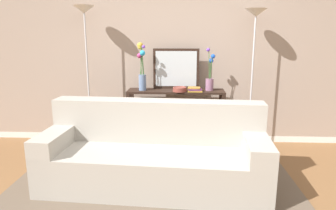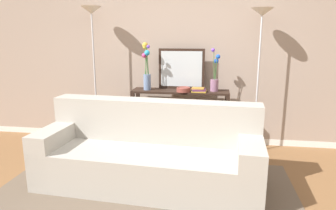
% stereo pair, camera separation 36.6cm
% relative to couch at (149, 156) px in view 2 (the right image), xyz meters
% --- Properties ---
extents(back_wall, '(12.00, 0.15, 2.72)m').
position_rel_couch_xyz_m(back_wall, '(0.26, 1.50, 1.04)').
color(back_wall, white).
rests_on(back_wall, ground).
extents(area_rug, '(3.05, 1.65, 0.01)m').
position_rel_couch_xyz_m(area_rug, '(-0.00, -0.16, -0.31)').
color(area_rug, brown).
rests_on(area_rug, ground).
extents(couch, '(2.36, 0.99, 0.88)m').
position_rel_couch_xyz_m(couch, '(0.00, 0.00, 0.00)').
color(couch, '#ADA89E').
rests_on(couch, ground).
extents(console_table, '(1.34, 0.34, 0.83)m').
position_rel_couch_xyz_m(console_table, '(0.20, 1.16, 0.25)').
color(console_table, black).
rests_on(console_table, ground).
extents(floor_lamp_left, '(0.28, 0.28, 1.96)m').
position_rel_couch_xyz_m(floor_lamp_left, '(-1.02, 1.12, 1.22)').
color(floor_lamp_left, silver).
rests_on(floor_lamp_left, ground).
extents(floor_lamp_right, '(0.28, 0.28, 1.91)m').
position_rel_couch_xyz_m(floor_lamp_right, '(1.22, 1.12, 1.18)').
color(floor_lamp_right, silver).
rests_on(floor_lamp_right, ground).
extents(wall_mirror, '(0.65, 0.02, 0.56)m').
position_rel_couch_xyz_m(wall_mirror, '(0.19, 1.30, 0.79)').
color(wall_mirror, black).
rests_on(wall_mirror, console_table).
extents(vase_tall_flowers, '(0.12, 0.13, 0.65)m').
position_rel_couch_xyz_m(vase_tall_flowers, '(-0.27, 1.13, 0.80)').
color(vase_tall_flowers, '#6B84AD').
rests_on(vase_tall_flowers, console_table).
extents(vase_short_flowers, '(0.12, 0.12, 0.58)m').
position_rel_couch_xyz_m(vase_short_flowers, '(0.66, 1.17, 0.68)').
color(vase_short_flowers, gray).
rests_on(vase_short_flowers, console_table).
extents(fruit_bowl, '(0.19, 0.19, 0.06)m').
position_rel_couch_xyz_m(fruit_bowl, '(0.25, 1.06, 0.54)').
color(fruit_bowl, brown).
rests_on(fruit_bowl, console_table).
extents(book_stack, '(0.20, 0.15, 0.06)m').
position_rel_couch_xyz_m(book_stack, '(0.45, 1.07, 0.54)').
color(book_stack, gold).
rests_on(book_stack, console_table).
extents(book_row_under_console, '(0.47, 0.18, 0.13)m').
position_rel_couch_xyz_m(book_row_under_console, '(-0.11, 1.16, -0.26)').
color(book_row_under_console, navy).
rests_on(book_row_under_console, ground).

